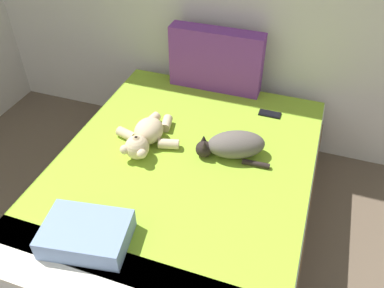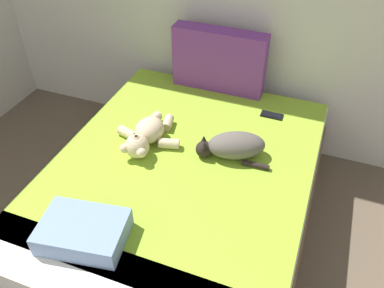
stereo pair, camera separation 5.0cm
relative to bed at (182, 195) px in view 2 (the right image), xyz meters
name	(u,v)px [view 2 (the right image)]	position (x,y,z in m)	size (l,w,h in m)	color
bed	(182,195)	(0.00, 0.00, 0.00)	(1.52, 1.93, 0.52)	brown
patterned_cushion	(219,60)	(-0.06, 0.87, 0.49)	(0.66, 0.13, 0.45)	#72338C
cat	(233,146)	(0.25, 0.18, 0.33)	(0.44, 0.31, 0.15)	#59514C
teddy_bear	(146,135)	(-0.27, 0.10, 0.33)	(0.42, 0.47, 0.15)	beige
cell_phone	(272,115)	(0.39, 0.66, 0.27)	(0.15, 0.07, 0.01)	black
throw_pillow	(83,232)	(-0.24, -0.66, 0.32)	(0.40, 0.28, 0.11)	#728CB7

